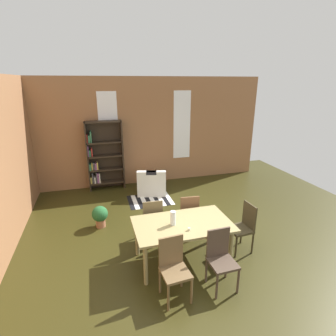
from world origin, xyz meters
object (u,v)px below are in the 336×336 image
at_px(dining_chair_far_left, 152,219).
at_px(dining_chair_head_right, 243,226).
at_px(dining_table, 183,228).
at_px(dining_chair_near_left, 174,266).
at_px(bookshelf_tall, 103,157).
at_px(vase_on_table, 173,218).
at_px(potted_plant_by_shelf, 100,215).
at_px(dining_chair_near_right, 221,257).
at_px(dining_chair_far_right, 188,214).
at_px(armchair_white, 152,184).

relative_size(dining_chair_far_left, dining_chair_head_right, 1.00).
distance_m(dining_table, dining_chair_near_left, 0.84).
distance_m(dining_chair_far_left, dining_chair_near_left, 1.45).
distance_m(dining_chair_near_left, bookshelf_tall, 4.69).
bearing_deg(dining_chair_far_left, vase_on_table, -74.03).
distance_m(dining_chair_far_left, potted_plant_by_shelf, 1.35).
relative_size(dining_chair_head_right, bookshelf_tall, 0.46).
bearing_deg(potted_plant_by_shelf, dining_chair_far_left, -42.30).
bearing_deg(potted_plant_by_shelf, dining_chair_head_right, -31.97).
bearing_deg(dining_chair_near_right, dining_chair_far_right, 90.19).
height_order(dining_chair_near_right, armchair_white, dining_chair_near_right).
bearing_deg(dining_chair_near_right, bookshelf_tall, 108.22).
distance_m(vase_on_table, armchair_white, 3.24).
bearing_deg(armchair_white, potted_plant_by_shelf, -134.67).
relative_size(vase_on_table, dining_chair_far_left, 0.27).
bearing_deg(dining_chair_near_left, dining_chair_far_right, 62.28).
height_order(dining_chair_near_right, bookshelf_tall, bookshelf_tall).
distance_m(dining_table, potted_plant_by_shelf, 2.16).
relative_size(dining_chair_near_right, dining_chair_near_left, 1.00).
relative_size(dining_table, potted_plant_by_shelf, 3.44).
xyz_separation_m(dining_chair_far_left, dining_chair_near_right, (0.76, -1.45, 0.00)).
relative_size(dining_chair_near_left, armchair_white, 0.97).
xyz_separation_m(vase_on_table, dining_chair_head_right, (1.40, 0.00, -0.38)).
bearing_deg(dining_chair_far_right, dining_chair_head_right, -40.39).
bearing_deg(dining_chair_far_left, dining_chair_near_right, -62.20).
bearing_deg(potted_plant_by_shelf, bookshelf_tall, 84.15).
height_order(bookshelf_tall, potted_plant_by_shelf, bookshelf_tall).
height_order(dining_table, dining_chair_near_right, dining_chair_near_right).
xyz_separation_m(dining_chair_near_left, armchair_white, (0.55, 3.89, -0.23)).
distance_m(dining_chair_near_right, bookshelf_tall, 4.88).
bearing_deg(potted_plant_by_shelf, dining_chair_near_left, -67.25).
relative_size(dining_chair_near_left, dining_chair_head_right, 1.00).
relative_size(dining_chair_head_right, dining_chair_far_right, 1.00).
xyz_separation_m(dining_table, bookshelf_tall, (-1.14, 3.88, 0.32)).
height_order(dining_chair_far_left, bookshelf_tall, bookshelf_tall).
bearing_deg(dining_chair_far_left, potted_plant_by_shelf, 137.70).
bearing_deg(bookshelf_tall, dining_chair_head_right, -58.72).
xyz_separation_m(dining_chair_near_left, bookshelf_tall, (-0.75, 4.61, 0.48)).
relative_size(dining_chair_far_left, dining_chair_far_right, 1.00).
bearing_deg(bookshelf_tall, dining_chair_far_right, -64.44).
relative_size(vase_on_table, dining_chair_near_left, 0.27).
bearing_deg(vase_on_table, dining_chair_far_left, 105.97).
height_order(dining_table, vase_on_table, vase_on_table).
xyz_separation_m(dining_chair_far_left, dining_chair_near_left, (-0.00, -1.45, 0.00)).
xyz_separation_m(dining_table, armchair_white, (0.16, 3.17, -0.40)).
distance_m(dining_chair_head_right, potted_plant_by_shelf, 3.06).
bearing_deg(dining_table, dining_chair_near_left, -118.11).
height_order(dining_table, dining_chair_near_left, dining_chair_near_left).
bearing_deg(dining_chair_near_right, armchair_white, 93.23).
bearing_deg(dining_chair_near_left, vase_on_table, 73.86).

